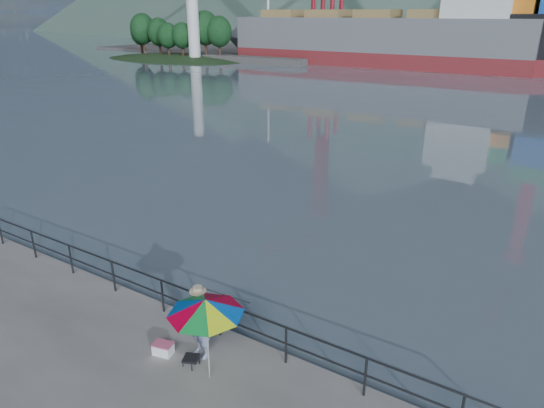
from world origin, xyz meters
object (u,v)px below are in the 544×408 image
Objects in this scene: cooler_bag at (163,349)px; bulk_carrier at (386,37)px; beach_umbrella at (206,307)px; fisherman at (200,324)px.

cooler_bag is 0.01× the size of bulk_carrier.
beach_umbrella is 4.50× the size of cooler_bag.
beach_umbrella is at bearing -14.26° from cooler_bag.
bulk_carrier is at bearing 93.05° from cooler_bag.
fisherman is 1.22m from cooler_bag.
bulk_carrier reaches higher than cooler_bag.
fisherman is 3.84× the size of cooler_bag.
beach_umbrella is (0.66, -0.51, 1.02)m from fisherman.
fisherman is 1.32m from beach_umbrella.
cooler_bag is (-0.82, -0.48, -0.76)m from fisherman.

